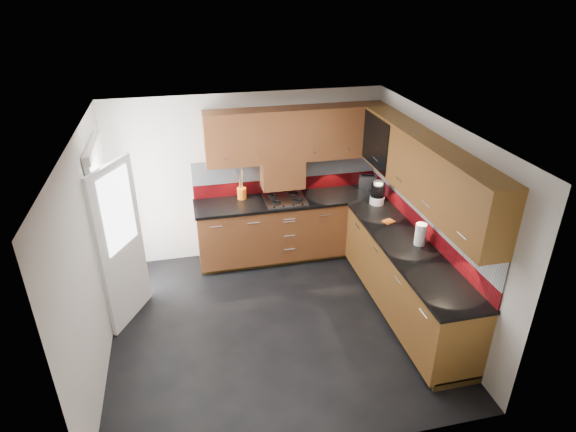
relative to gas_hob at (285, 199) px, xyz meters
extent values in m
cube|color=black|center=(-0.45, -1.47, -0.96)|extent=(4.00, 3.80, 0.02)
cube|color=white|center=(-0.45, -1.47, 1.50)|extent=(4.00, 3.80, 0.10)
cube|color=beige|center=(-0.45, 0.37, 0.25)|extent=(4.00, 0.08, 2.64)
cube|color=beige|center=(-0.45, -3.31, 0.25)|extent=(4.00, 0.08, 2.64)
cube|color=beige|center=(-2.39, -1.47, 0.25)|extent=(0.08, 3.80, 2.64)
cube|color=beige|center=(1.49, -1.47, 0.25)|extent=(0.08, 3.80, 2.64)
cube|color=#562A13|center=(0.10, 0.03, -0.48)|extent=(2.70, 0.60, 0.95)
cube|color=brown|center=(1.15, -1.57, -0.48)|extent=(0.60, 2.60, 0.95)
cube|color=#433012|center=(0.10, 0.06, -0.90)|extent=(2.70, 0.54, 0.10)
cube|color=#433012|center=(1.18, -1.57, -0.90)|extent=(0.54, 2.60, 0.10)
cube|color=black|center=(0.09, 0.02, -0.03)|extent=(2.72, 0.62, 0.04)
cube|color=black|center=(1.14, -1.59, -0.03)|extent=(0.62, 2.60, 0.04)
cube|color=maroon|center=(0.10, 0.32, 0.09)|extent=(2.70, 0.02, 0.20)
cube|color=#B7BBC1|center=(0.10, 0.32, 0.36)|extent=(2.70, 0.02, 0.34)
cube|color=maroon|center=(1.44, -1.27, 0.09)|extent=(0.02, 3.20, 0.20)
cube|color=#B7BBC1|center=(1.44, -1.27, 0.36)|extent=(0.02, 3.20, 0.34)
cube|color=#562A13|center=(0.20, 0.17, 0.89)|extent=(2.50, 0.33, 0.72)
cube|color=brown|center=(1.28, -1.43, 0.89)|extent=(0.33, 2.87, 0.72)
cube|color=silver|center=(0.05, -0.01, 0.68)|extent=(1.80, 0.01, 0.16)
cube|color=silver|center=(1.11, -1.47, 0.68)|extent=(0.01, 2.00, 0.16)
cube|color=#562A13|center=(0.00, 0.17, 0.33)|extent=(0.60, 0.33, 0.40)
cube|color=black|center=(1.11, -0.40, 0.89)|extent=(0.01, 0.80, 0.66)
cube|color=#FFD18C|center=(1.42, -0.40, 0.89)|extent=(0.01, 0.76, 0.64)
cube|color=black|center=(1.28, -0.40, 0.91)|extent=(0.29, 0.76, 0.01)
cylinder|color=black|center=(1.28, -0.65, 1.01)|extent=(0.07, 0.07, 0.16)
cylinder|color=black|center=(1.28, -0.50, 1.01)|extent=(0.07, 0.07, 0.16)
cylinder|color=white|center=(1.28, -0.35, 1.01)|extent=(0.07, 0.07, 0.16)
cylinder|color=black|center=(1.28, -0.20, 1.01)|extent=(0.07, 0.07, 0.16)
cube|color=white|center=(-2.31, -0.57, 0.07)|extent=(0.06, 0.95, 2.04)
cube|color=white|center=(-2.13, -0.92, 0.05)|extent=(0.42, 0.73, 1.98)
cube|color=white|center=(-2.10, -0.92, 0.50)|extent=(0.28, 0.50, 0.90)
cube|color=silver|center=(0.00, 0.01, 0.00)|extent=(0.58, 0.50, 0.02)
torus|color=black|center=(-0.15, -0.11, 0.02)|extent=(0.13, 0.13, 0.02)
torus|color=black|center=(0.15, -0.11, 0.02)|extent=(0.13, 0.13, 0.02)
torus|color=black|center=(-0.15, 0.13, 0.02)|extent=(0.13, 0.13, 0.02)
torus|color=black|center=(0.15, 0.13, 0.02)|extent=(0.13, 0.13, 0.02)
cube|color=black|center=(0.00, -0.23, 0.01)|extent=(0.44, 0.04, 0.02)
cylinder|color=orange|center=(-0.58, 0.19, 0.07)|extent=(0.13, 0.13, 0.16)
cylinder|color=brown|center=(-0.58, 0.21, 0.27)|extent=(0.06, 0.02, 0.32)
cylinder|color=brown|center=(-0.57, 0.21, 0.26)|extent=(0.05, 0.04, 0.30)
cylinder|color=brown|center=(-0.59, 0.21, 0.28)|extent=(0.06, 0.02, 0.35)
cylinder|color=brown|center=(-0.56, 0.20, 0.24)|extent=(0.03, 0.05, 0.28)
cylinder|color=brown|center=(-0.60, 0.21, 0.26)|extent=(0.05, 0.05, 0.31)
cube|color=silver|center=(1.30, 0.18, 0.07)|extent=(0.30, 0.24, 0.18)
cube|color=black|center=(1.30, 0.18, 0.17)|extent=(0.19, 0.09, 0.01)
cube|color=black|center=(1.30, 0.22, 0.17)|extent=(0.19, 0.09, 0.01)
cylinder|color=white|center=(1.22, -0.39, 0.04)|extent=(0.20, 0.20, 0.11)
cylinder|color=black|center=(1.22, -0.39, 0.18)|extent=(0.19, 0.19, 0.18)
cylinder|color=white|center=(1.22, -0.39, 0.29)|extent=(0.13, 0.13, 0.04)
cylinder|color=white|center=(1.28, -1.55, 0.12)|extent=(0.14, 0.14, 0.27)
cube|color=orange|center=(1.16, -0.94, -0.01)|extent=(0.17, 0.16, 0.01)
camera|label=1|loc=(-1.32, -5.99, 2.84)|focal=30.00mm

